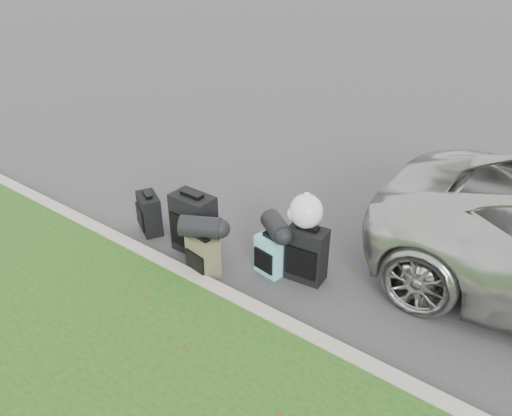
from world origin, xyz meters
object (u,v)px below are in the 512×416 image
Objects in this scene: suitcase_large_black_right at (306,254)px; tote_navy at (278,235)px; suitcase_olive at (203,257)px; tote_green at (185,223)px; suitcase_small_black at (150,213)px; suitcase_large_black_left at (194,224)px; suitcase_teal at (270,255)px.

suitcase_large_black_right is 0.87m from tote_navy.
suitcase_olive is 1.21m from tote_navy.
tote_green is 1.17× the size of tote_navy.
tote_green is at bearing 60.59° from suitcase_small_black.
tote_navy is (-0.72, 0.44, -0.22)m from suitcase_large_black_right.
suitcase_large_black_right reaches higher than tote_green.
suitcase_large_black_right is at bearing 18.65° from tote_green.
suitcase_large_black_left is 1.16× the size of suitcase_large_black_right.
suitcase_small_black is 1.87× the size of tote_green.
suitcase_teal is at bearing 13.02° from tote_green.
suitcase_large_black_left is 1.55m from suitcase_large_black_right.
suitcase_olive reaches higher than tote_green.
suitcase_small_black reaches higher than tote_navy.
suitcase_olive is 1.04× the size of suitcase_teal.
suitcase_large_black_left is at bearing 151.70° from suitcase_olive.
suitcase_large_black_left is 1.16m from tote_navy.
tote_navy is (-0.30, 0.61, -0.13)m from suitcase_teal.
suitcase_olive is at bearing -130.10° from suitcase_teal.
suitcase_small_black reaches higher than suitcase_olive.
suitcase_teal is 1.71× the size of tote_green.
tote_navy is at bearing 45.58° from suitcase_large_black_left.
suitcase_large_black_right is at bearing 13.89° from suitcase_large_black_left.
suitcase_teal is at bearing -46.93° from tote_navy.
suitcase_small_black is 0.52m from tote_green.
suitcase_large_black_right is (2.35, 0.39, 0.07)m from suitcase_small_black.
suitcase_large_black_right is (1.51, 0.37, -0.06)m from suitcase_large_black_left.
suitcase_large_black_left reaches higher than suitcase_small_black.
tote_green is at bearing -173.38° from suitcase_teal.
suitcase_large_black_left reaches higher than suitcase_large_black_right.
suitcase_large_black_left is at bearing -161.54° from suitcase_teal.
suitcase_small_black is 0.69× the size of suitcase_large_black_left.
suitcase_olive is at bearing -152.03° from suitcase_large_black_right.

